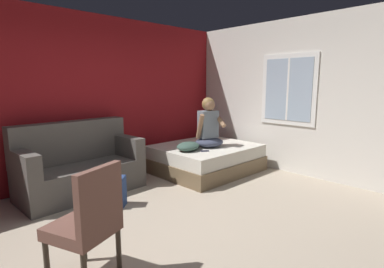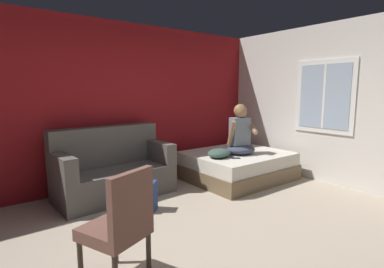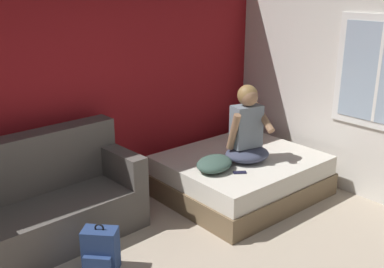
% 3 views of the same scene
% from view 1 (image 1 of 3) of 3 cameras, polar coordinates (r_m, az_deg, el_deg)
% --- Properties ---
extents(ground_plane, '(40.00, 40.00, 0.00)m').
position_cam_1_polar(ground_plane, '(3.34, -4.31, -18.95)').
color(ground_plane, tan).
extents(wall_back_accent, '(11.13, 0.16, 2.70)m').
position_cam_1_polar(wall_back_accent, '(5.12, -22.57, 6.14)').
color(wall_back_accent, maroon).
rests_on(wall_back_accent, ground).
extents(wall_side_with_window, '(0.19, 6.22, 2.70)m').
position_cam_1_polar(wall_side_with_window, '(5.49, 21.87, 6.40)').
color(wall_side_with_window, silver).
rests_on(wall_side_with_window, ground).
extents(bed, '(1.76, 1.50, 0.48)m').
position_cam_1_polar(bed, '(5.52, 2.59, -4.63)').
color(bed, brown).
rests_on(bed, ground).
extents(couch, '(1.74, 0.90, 1.04)m').
position_cam_1_polar(couch, '(4.71, -20.66, -5.80)').
color(couch, '#514C47').
rests_on(couch, ground).
extents(side_chair, '(0.60, 0.60, 0.98)m').
position_cam_1_polar(side_chair, '(2.59, -19.13, -15.29)').
color(side_chair, '#382D23').
rests_on(side_chair, ground).
extents(person_seated, '(0.60, 0.54, 0.88)m').
position_cam_1_polar(person_seated, '(5.30, 3.19, 1.37)').
color(person_seated, '#383D51').
rests_on(person_seated, bed).
extents(backpack, '(0.35, 0.35, 0.46)m').
position_cam_1_polar(backpack, '(4.12, -14.75, -10.63)').
color(backpack, navy).
rests_on(backpack, ground).
extents(throw_pillow, '(0.58, 0.52, 0.14)m').
position_cam_1_polar(throw_pillow, '(5.04, -0.72, -2.35)').
color(throw_pillow, '#385147').
rests_on(throw_pillow, bed).
extents(cell_phone, '(0.16, 0.14, 0.01)m').
position_cam_1_polar(cell_phone, '(4.99, 2.41, -3.26)').
color(cell_phone, black).
rests_on(cell_phone, bed).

